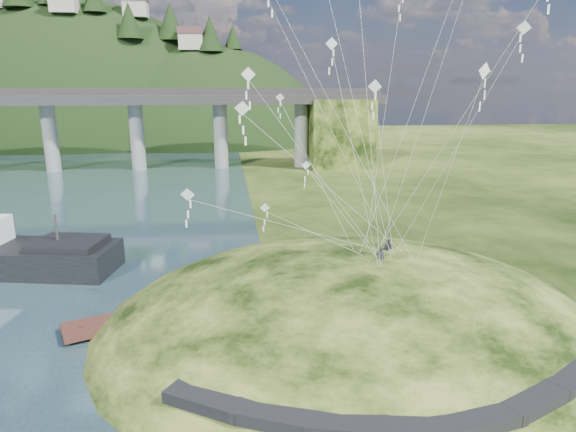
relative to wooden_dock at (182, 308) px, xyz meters
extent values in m
plane|color=black|center=(3.76, -5.51, -0.50)|extent=(320.00, 320.00, 0.00)
ellipsoid|color=black|center=(11.76, -3.51, -2.00)|extent=(36.00, 32.00, 13.00)
cube|color=black|center=(2.26, -13.51, 1.52)|extent=(4.32, 3.62, 0.71)
cube|color=black|center=(5.26, -15.16, 1.59)|extent=(4.10, 2.97, 0.61)
cube|color=black|center=(8.26, -16.16, 1.58)|extent=(3.85, 2.37, 0.62)
cube|color=black|center=(11.26, -16.61, 1.53)|extent=(3.62, 1.83, 0.66)
cube|color=black|center=(14.26, -16.41, 1.54)|extent=(3.82, 2.27, 0.68)
cube|color=black|center=(17.26, -15.46, 1.64)|extent=(4.11, 2.97, 0.71)
cube|color=black|center=(20.26, -13.91, 1.66)|extent=(4.26, 3.43, 0.66)
cylinder|color=gray|center=(-28.24, 64.49, 6.00)|extent=(2.60, 2.60, 13.00)
cylinder|color=gray|center=(-12.74, 64.49, 6.00)|extent=(2.60, 2.60, 13.00)
cylinder|color=gray|center=(2.76, 64.49, 6.00)|extent=(2.60, 2.60, 13.00)
cylinder|color=gray|center=(18.26, 64.49, 6.00)|extent=(2.60, 2.60, 13.00)
cube|color=black|center=(25.76, 64.49, 6.00)|extent=(12.00, 11.00, 13.00)
ellipsoid|color=black|center=(-36.24, 120.49, -6.50)|extent=(96.00, 68.00, 88.00)
ellipsoid|color=black|center=(-1.24, 112.49, -10.50)|extent=(76.00, 56.00, 72.00)
cone|color=black|center=(-18.68, 101.57, 30.08)|extent=(6.47, 6.47, 8.51)
cone|color=black|center=(-9.46, 108.48, 30.73)|extent=(7.13, 7.13, 9.38)
cone|color=black|center=(0.65, 103.52, 27.37)|extent=(6.56, 6.56, 8.63)
cone|color=black|center=(6.54, 109.12, 27.18)|extent=(4.88, 4.88, 6.42)
cube|color=beige|center=(-51.24, 112.49, 35.49)|extent=(6.00, 5.00, 4.00)
cube|color=beige|center=(-34.24, 104.49, 33.78)|extent=(6.00, 5.00, 4.00)
cube|color=beige|center=(-18.24, 110.49, 33.68)|extent=(6.00, 5.00, 4.00)
cube|color=beige|center=(-4.24, 104.49, 25.38)|extent=(6.00, 5.00, 4.00)
cube|color=brown|center=(-4.24, 104.49, 28.08)|extent=(6.40, 5.40, 1.60)
cube|color=black|center=(-10.29, 9.72, 2.22)|extent=(6.46, 5.73, 0.56)
cylinder|color=#2D2B2B|center=(-11.21, 9.91, 3.44)|extent=(0.23, 0.23, 2.82)
cube|color=#3D1E19|center=(0.00, 0.00, 0.01)|extent=(15.79, 8.29, 0.40)
cylinder|color=#3D1E19|center=(-6.36, -2.55, -0.27)|extent=(0.34, 0.34, 1.14)
cylinder|color=#3D1E19|center=(-3.18, -1.28, -0.27)|extent=(0.34, 0.34, 1.14)
cylinder|color=#3D1E19|center=(0.00, 0.00, -0.27)|extent=(0.34, 0.34, 1.14)
cylinder|color=#3D1E19|center=(3.18, 1.28, -0.27)|extent=(0.34, 0.34, 1.14)
cylinder|color=#3D1E19|center=(6.36, 2.55, -0.27)|extent=(0.34, 0.34, 1.14)
imported|color=#262732|center=(13.43, -3.49, 5.24)|extent=(0.67, 0.58, 1.54)
imported|color=#262732|center=(14.53, -1.55, 5.18)|extent=(0.97, 0.89, 1.61)
cube|color=white|center=(18.35, -11.25, 19.03)|extent=(0.10, 0.02, 0.43)
cube|color=white|center=(18.93, -8.37, 18.50)|extent=(0.63, 0.39, 0.69)
cube|color=white|center=(18.93, -8.37, 18.00)|extent=(0.09, 0.04, 0.41)
cube|color=white|center=(18.93, -8.37, 17.49)|extent=(0.09, 0.04, 0.41)
cube|color=white|center=(18.93, -8.37, 16.99)|extent=(0.09, 0.04, 0.41)
cube|color=white|center=(10.51, -0.34, 18.18)|extent=(0.80, 0.18, 0.80)
cube|color=white|center=(10.51, -0.34, 17.61)|extent=(0.10, 0.03, 0.46)
cube|color=white|center=(10.51, -0.34, 17.05)|extent=(0.10, 0.03, 0.46)
cube|color=white|center=(10.51, -0.34, 16.48)|extent=(0.10, 0.03, 0.46)
cube|color=white|center=(15.64, -11.00, 16.30)|extent=(0.73, 0.34, 0.77)
cube|color=white|center=(15.64, -11.00, 15.75)|extent=(0.09, 0.07, 0.45)
cube|color=white|center=(15.64, -11.00, 15.20)|extent=(0.09, 0.07, 0.45)
cube|color=white|center=(15.64, -11.00, 14.66)|extent=(0.09, 0.07, 0.45)
cube|color=white|center=(12.99, -2.12, 15.51)|extent=(0.83, 0.33, 0.86)
cube|color=white|center=(12.99, -2.12, 14.90)|extent=(0.11, 0.04, 0.50)
cube|color=white|center=(12.99, -2.12, 14.29)|extent=(0.11, 0.04, 0.50)
cube|color=white|center=(12.99, -2.12, 13.68)|extent=(0.11, 0.04, 0.50)
cube|color=white|center=(13.74, -4.18, 20.35)|extent=(0.09, 0.05, 0.39)
cube|color=white|center=(13.74, -4.18, 19.87)|extent=(0.09, 0.05, 0.39)
cube|color=white|center=(13.74, -4.18, 19.40)|extent=(0.09, 0.05, 0.39)
cube|color=white|center=(6.09, 0.07, 7.26)|extent=(0.71, 0.25, 0.69)
cube|color=white|center=(6.09, 0.07, 6.76)|extent=(0.09, 0.05, 0.41)
cube|color=white|center=(6.09, 0.07, 6.26)|extent=(0.09, 0.05, 0.41)
cube|color=white|center=(6.09, 0.07, 5.75)|extent=(0.09, 0.05, 0.41)
cube|color=white|center=(6.11, -4.61, 19.99)|extent=(0.10, 0.03, 0.44)
cube|color=white|center=(6.11, -4.61, 19.46)|extent=(0.10, 0.03, 0.44)
cube|color=white|center=(9.60, 4.02, 9.56)|extent=(0.71, 0.28, 0.73)
cube|color=white|center=(9.60, 4.02, 9.04)|extent=(0.09, 0.07, 0.43)
cube|color=white|center=(9.60, 4.02, 8.51)|extent=(0.09, 0.07, 0.43)
cube|color=white|center=(9.60, 4.02, 7.99)|extent=(0.09, 0.07, 0.43)
cube|color=white|center=(1.11, -4.06, 9.23)|extent=(0.84, 0.29, 0.82)
cube|color=white|center=(1.11, -4.06, 8.64)|extent=(0.11, 0.04, 0.49)
cube|color=white|center=(1.11, -4.06, 8.04)|extent=(0.11, 0.04, 0.49)
cube|color=white|center=(1.11, -4.06, 7.45)|extent=(0.11, 0.04, 0.49)
cube|color=white|center=(4.41, -6.82, 14.44)|extent=(0.82, 0.29, 0.79)
cube|color=white|center=(4.41, -6.82, 13.86)|extent=(0.11, 0.05, 0.47)
cube|color=white|center=(4.41, -6.82, 13.28)|extent=(0.11, 0.05, 0.47)
cube|color=white|center=(4.41, -6.82, 12.70)|extent=(0.11, 0.05, 0.47)
cube|color=white|center=(7.81, 5.92, 14.60)|extent=(0.68, 0.25, 0.65)
cube|color=white|center=(7.81, 5.92, 14.13)|extent=(0.09, 0.04, 0.39)
cube|color=white|center=(7.81, 5.92, 13.65)|extent=(0.09, 0.04, 0.39)
cube|color=white|center=(7.81, 5.92, 13.17)|extent=(0.09, 0.04, 0.39)
cube|color=white|center=(4.94, -3.09, 16.22)|extent=(0.86, 0.18, 0.85)
cube|color=white|center=(4.94, -3.09, 15.62)|extent=(0.11, 0.04, 0.50)
cube|color=white|center=(4.94, -3.09, 15.01)|extent=(0.11, 0.04, 0.50)
cube|color=white|center=(4.94, -3.09, 14.41)|extent=(0.11, 0.04, 0.50)
camera|label=1|loc=(3.41, -34.66, 15.85)|focal=32.00mm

